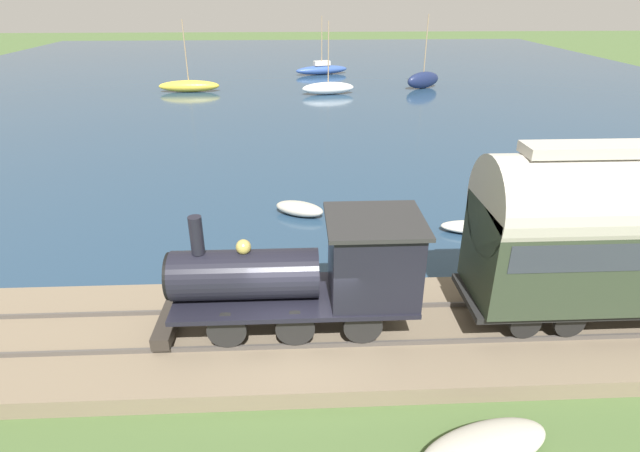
{
  "coord_description": "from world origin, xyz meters",
  "views": [
    {
      "loc": [
        -10.18,
        0.04,
        8.33
      ],
      "look_at": [
        4.17,
        -0.64,
        1.44
      ],
      "focal_mm": 28.0,
      "sensor_mm": 36.0,
      "label": 1
    }
  ],
  "objects_px": {
    "steam_locomotive": "(315,269)",
    "rowboat_far_out": "(299,209)",
    "sailboat_yellow": "(189,86)",
    "beached_dinghy": "(485,446)",
    "sailboat_blue": "(322,69)",
    "sailboat_white": "(328,88)",
    "sailboat_navy": "(423,80)",
    "rowboat_off_pier": "(477,227)"
  },
  "relations": [
    {
      "from": "sailboat_white",
      "to": "sailboat_yellow",
      "type": "height_order",
      "value": "sailboat_yellow"
    },
    {
      "from": "beached_dinghy",
      "to": "rowboat_off_pier",
      "type": "bearing_deg",
      "value": -17.72
    },
    {
      "from": "sailboat_blue",
      "to": "rowboat_off_pier",
      "type": "xyz_separation_m",
      "value": [
        -37.92,
        -3.91,
        -0.33
      ]
    },
    {
      "from": "steam_locomotive",
      "to": "rowboat_far_out",
      "type": "bearing_deg",
      "value": 2.36
    },
    {
      "from": "steam_locomotive",
      "to": "rowboat_off_pier",
      "type": "xyz_separation_m",
      "value": [
        6.11,
        -6.29,
        -1.97
      ]
    },
    {
      "from": "sailboat_yellow",
      "to": "steam_locomotive",
      "type": "bearing_deg",
      "value": -165.65
    },
    {
      "from": "steam_locomotive",
      "to": "sailboat_white",
      "type": "distance_m",
      "value": 33.29
    },
    {
      "from": "sailboat_blue",
      "to": "beached_dinghy",
      "type": "height_order",
      "value": "sailboat_blue"
    },
    {
      "from": "sailboat_blue",
      "to": "sailboat_navy",
      "type": "bearing_deg",
      "value": -150.48
    },
    {
      "from": "beached_dinghy",
      "to": "steam_locomotive",
      "type": "bearing_deg",
      "value": 41.21
    },
    {
      "from": "sailboat_white",
      "to": "sailboat_navy",
      "type": "bearing_deg",
      "value": -83.53
    },
    {
      "from": "sailboat_yellow",
      "to": "beached_dinghy",
      "type": "distance_m",
      "value": 40.6
    },
    {
      "from": "sailboat_blue",
      "to": "rowboat_off_pier",
      "type": "relative_size",
      "value": 2.09
    },
    {
      "from": "sailboat_yellow",
      "to": "sailboat_blue",
      "type": "xyz_separation_m",
      "value": [
        9.17,
        -12.13,
        0.02
      ]
    },
    {
      "from": "sailboat_white",
      "to": "sailboat_navy",
      "type": "distance_m",
      "value": 9.11
    },
    {
      "from": "beached_dinghy",
      "to": "sailboat_yellow",
      "type": "bearing_deg",
      "value": 18.57
    },
    {
      "from": "sailboat_blue",
      "to": "steam_locomotive",
      "type": "bearing_deg",
      "value": 160.29
    },
    {
      "from": "sailboat_navy",
      "to": "sailboat_white",
      "type": "bearing_deg",
      "value": 74.58
    },
    {
      "from": "rowboat_off_pier",
      "to": "beached_dinghy",
      "type": "xyz_separation_m",
      "value": [
        -9.74,
        3.11,
        0.01
      ]
    },
    {
      "from": "beached_dinghy",
      "to": "rowboat_far_out",
      "type": "bearing_deg",
      "value": 16.77
    },
    {
      "from": "sailboat_white",
      "to": "sailboat_yellow",
      "type": "relative_size",
      "value": 0.99
    },
    {
      "from": "rowboat_far_out",
      "to": "beached_dinghy",
      "type": "xyz_separation_m",
      "value": [
        -11.65,
        -3.51,
        -0.06
      ]
    },
    {
      "from": "sailboat_white",
      "to": "beached_dinghy",
      "type": "bearing_deg",
      "value": 172.34
    },
    {
      "from": "rowboat_far_out",
      "to": "rowboat_off_pier",
      "type": "xyz_separation_m",
      "value": [
        -1.91,
        -6.62,
        -0.07
      ]
    },
    {
      "from": "sailboat_yellow",
      "to": "beached_dinghy",
      "type": "height_order",
      "value": "sailboat_yellow"
    },
    {
      "from": "rowboat_far_out",
      "to": "sailboat_yellow",
      "type": "bearing_deg",
      "value": 45.55
    },
    {
      "from": "steam_locomotive",
      "to": "sailboat_white",
      "type": "xyz_separation_m",
      "value": [
        33.17,
        -2.38,
        -1.64
      ]
    },
    {
      "from": "steam_locomotive",
      "to": "beached_dinghy",
      "type": "xyz_separation_m",
      "value": [
        -3.63,
        -3.18,
        -1.96
      ]
    },
    {
      "from": "steam_locomotive",
      "to": "sailboat_white",
      "type": "height_order",
      "value": "sailboat_white"
    },
    {
      "from": "sailboat_white",
      "to": "rowboat_off_pier",
      "type": "distance_m",
      "value": 27.34
    },
    {
      "from": "sailboat_blue",
      "to": "sailboat_yellow",
      "type": "bearing_deg",
      "value": 110.49
    },
    {
      "from": "sailboat_yellow",
      "to": "beached_dinghy",
      "type": "bearing_deg",
      "value": -162.7
    },
    {
      "from": "steam_locomotive",
      "to": "sailboat_blue",
      "type": "height_order",
      "value": "sailboat_blue"
    },
    {
      "from": "rowboat_far_out",
      "to": "beached_dinghy",
      "type": "relative_size",
      "value": 0.75
    },
    {
      "from": "sailboat_white",
      "to": "steam_locomotive",
      "type": "bearing_deg",
      "value": 166.99
    },
    {
      "from": "sailboat_navy",
      "to": "beached_dinghy",
      "type": "xyz_separation_m",
      "value": [
        -39.21,
        7.98,
        -0.54
      ]
    },
    {
      "from": "sailboat_navy",
      "to": "rowboat_off_pier",
      "type": "relative_size",
      "value": 2.25
    },
    {
      "from": "steam_locomotive",
      "to": "rowboat_off_pier",
      "type": "relative_size",
      "value": 2.33
    },
    {
      "from": "sailboat_yellow",
      "to": "sailboat_blue",
      "type": "height_order",
      "value": "sailboat_yellow"
    },
    {
      "from": "sailboat_white",
      "to": "rowboat_off_pier",
      "type": "relative_size",
      "value": 2.11
    },
    {
      "from": "steam_locomotive",
      "to": "sailboat_blue",
      "type": "xyz_separation_m",
      "value": [
        44.02,
        -2.38,
        -1.64
      ]
    },
    {
      "from": "sailboat_yellow",
      "to": "rowboat_far_out",
      "type": "relative_size",
      "value": 2.64
    }
  ]
}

